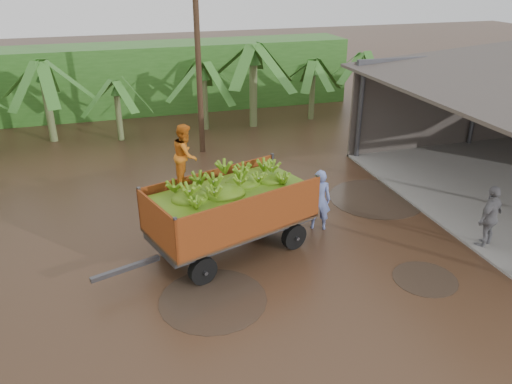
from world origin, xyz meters
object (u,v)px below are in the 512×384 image
at_px(banana_trailer, 230,206).
at_px(man_blue, 319,200).
at_px(man_grey, 490,217).
at_px(utility_pole, 199,67).

xyz_separation_m(banana_trailer, man_blue, (2.92, 0.47, -0.42)).
xyz_separation_m(banana_trailer, man_grey, (7.14, -2.00, -0.43)).
relative_size(banana_trailer, utility_pole, 0.89).
bearing_deg(man_grey, man_blue, -52.89).
bearing_deg(banana_trailer, man_grey, -34.02).
height_order(banana_trailer, man_grey, banana_trailer).
height_order(banana_trailer, man_blue, banana_trailer).
distance_m(man_grey, utility_pole, 12.45).
height_order(man_blue, man_grey, man_blue).
distance_m(banana_trailer, man_blue, 2.99).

